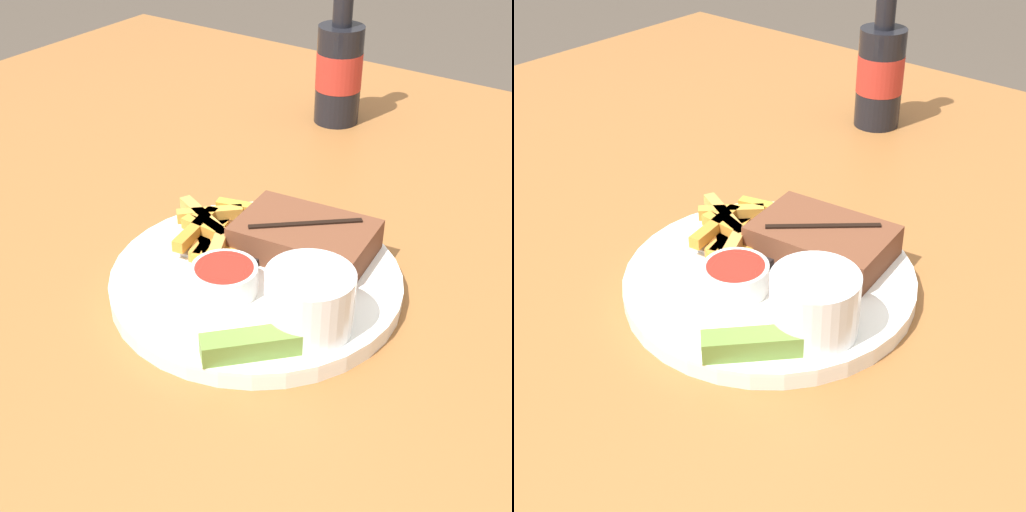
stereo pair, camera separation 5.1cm
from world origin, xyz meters
TOP-DOWN VIEW (x-y plane):
  - dining_table at (0.00, 0.00)m, footprint 1.52×1.33m
  - dinner_plate at (0.00, 0.00)m, footprint 0.28×0.28m
  - steak_portion at (0.02, 0.06)m, footprint 0.14×0.11m
  - fries_pile at (-0.07, 0.02)m, footprint 0.11×0.12m
  - coleslaw_cup at (0.08, -0.04)m, footprint 0.08×0.08m
  - dipping_sauce_cup at (-0.01, -0.04)m, footprint 0.06×0.06m
  - pickle_spear at (0.06, -0.10)m, footprint 0.07×0.08m
  - fork_utensil at (-0.07, -0.01)m, footprint 0.13×0.03m
  - knife_utensil at (-0.01, 0.03)m, footprint 0.02×0.17m
  - beer_bottle at (-0.14, 0.40)m, footprint 0.06×0.06m

SIDE VIEW (x-z plane):
  - dining_table at x=0.00m, z-range 0.32..1.07m
  - dinner_plate at x=0.00m, z-range 0.76..0.77m
  - fork_utensil at x=-0.07m, z-range 0.77..0.78m
  - knife_utensil at x=-0.01m, z-range 0.77..0.78m
  - pickle_spear at x=0.06m, z-range 0.77..0.79m
  - fries_pile at x=-0.07m, z-range 0.77..0.80m
  - dipping_sauce_cup at x=-0.01m, z-range 0.78..0.80m
  - steak_portion at x=0.02m, z-range 0.77..0.81m
  - coleslaw_cup at x=0.08m, z-range 0.78..0.83m
  - beer_bottle at x=-0.14m, z-range 0.72..0.94m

